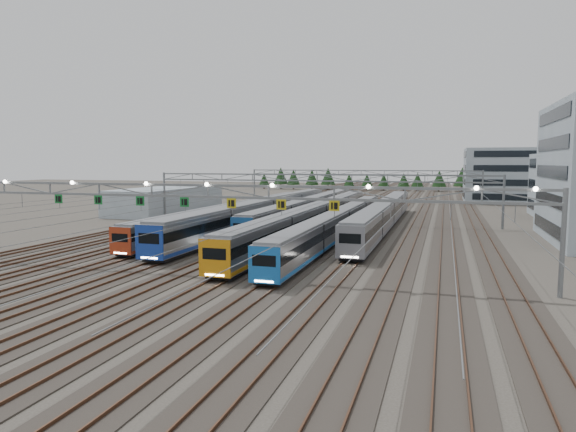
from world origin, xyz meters
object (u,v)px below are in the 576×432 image
(depot_bldg_north, at_px, (512,175))
(train_c, at_px, (310,208))
(train_f, at_px, (384,214))
(gantry_mid, at_px, (317,183))
(west_shed, at_px, (168,199))
(train_b, at_px, (264,212))
(gantry_far, at_px, (361,176))
(train_d, at_px, (317,216))
(train_e, at_px, (339,223))
(gantry_near, at_px, (207,194))
(train_a, at_px, (238,213))

(depot_bldg_north, bearing_deg, train_c, -125.85)
(train_f, xyz_separation_m, gantry_mid, (-11.25, 4.05, 4.25))
(train_c, bearing_deg, west_shed, 168.90)
(train_b, relative_size, train_c, 1.05)
(gantry_far, height_order, depot_bldg_north, depot_bldg_north)
(train_b, distance_m, train_f, 18.18)
(train_d, bearing_deg, depot_bldg_north, 63.12)
(train_c, xyz_separation_m, train_d, (4.50, -13.22, 0.05))
(train_b, xyz_separation_m, train_e, (13.50, -8.72, -0.26))
(depot_bldg_north, bearing_deg, gantry_far, -162.97)
(train_d, bearing_deg, train_f, 30.69)
(depot_bldg_north, bearing_deg, gantry_near, -110.23)
(train_a, bearing_deg, train_d, -12.17)
(gantry_mid, height_order, west_shed, gantry_mid)
(gantry_near, bearing_deg, train_b, 101.31)
(train_c, bearing_deg, train_e, -64.83)
(train_d, xyz_separation_m, gantry_mid, (-2.25, 9.39, 4.31))
(gantry_mid, relative_size, west_shed, 1.88)
(train_c, distance_m, gantry_mid, 6.22)
(train_a, bearing_deg, depot_bldg_north, 53.23)
(train_e, xyz_separation_m, gantry_near, (-6.80, -24.80, 5.14))
(gantry_mid, height_order, depot_bldg_north, depot_bldg_north)
(west_shed, bearing_deg, depot_bldg_north, 33.87)
(train_b, bearing_deg, gantry_mid, 44.36)
(train_a, height_order, train_c, train_c)
(gantry_near, distance_m, depot_bldg_north, 102.24)
(west_shed, bearing_deg, gantry_far, 46.69)
(train_d, relative_size, gantry_near, 1.22)
(west_shed, bearing_deg, gantry_mid, -16.63)
(gantry_near, height_order, west_shed, gantry_near)
(train_a, relative_size, depot_bldg_north, 2.78)
(train_d, xyz_separation_m, gantry_far, (-2.25, 54.39, 4.31))
(train_a, distance_m, gantry_near, 35.83)
(train_b, distance_m, depot_bldg_north, 75.39)
(train_a, bearing_deg, gantry_near, -71.58)
(train_b, height_order, gantry_near, gantry_near)
(train_d, height_order, west_shed, west_shed)
(train_f, bearing_deg, train_d, -149.31)
(train_c, relative_size, west_shed, 2.06)
(gantry_near, relative_size, gantry_far, 1.00)
(train_e, xyz_separation_m, gantry_far, (-6.75, 60.32, 4.44))
(train_b, xyz_separation_m, west_shed, (-26.35, 16.49, 0.19))
(train_a, bearing_deg, gantry_mid, 29.94)
(train_d, relative_size, gantry_mid, 1.22)
(west_shed, bearing_deg, train_c, -11.10)
(train_e, xyz_separation_m, depot_bldg_north, (28.56, 71.13, 4.65))
(train_b, height_order, train_c, train_b)
(train_b, relative_size, gantry_near, 1.15)
(gantry_near, bearing_deg, gantry_far, 89.97)
(train_e, relative_size, west_shed, 1.95)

